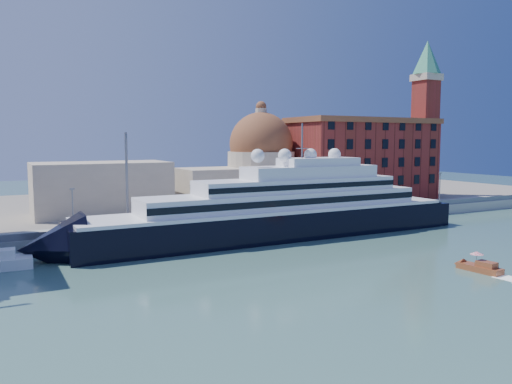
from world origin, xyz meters
TOP-DOWN VIEW (x-y plane):
  - ground at (0.00, 0.00)m, footprint 400.00×400.00m
  - quay at (0.00, 34.00)m, footprint 180.00×10.00m
  - land at (0.00, 75.00)m, footprint 260.00×72.00m
  - quay_fence at (0.00, 29.50)m, footprint 180.00×0.10m
  - superyacht at (3.95, 23.00)m, footprint 87.52×12.13m
  - water_taxi at (19.96, -12.87)m, footprint 2.76×6.55m
  - warehouse at (52.00, 52.00)m, footprint 43.00×19.00m
  - campanile at (76.00, 52.00)m, footprint 8.40×8.40m
  - church at (6.39, 57.72)m, footprint 66.00×18.00m
  - lamp_posts at (-12.67, 32.27)m, footprint 120.80×2.40m

SIDE VIEW (x-z plane):
  - ground at x=0.00m, z-range 0.00..0.00m
  - water_taxi at x=19.96m, z-range -0.79..2.24m
  - land at x=0.00m, z-range 0.00..2.00m
  - quay at x=0.00m, z-range 0.00..2.50m
  - quay_fence at x=0.00m, z-range 2.50..3.70m
  - superyacht at x=3.95m, z-range -8.56..17.59m
  - lamp_posts at x=-12.67m, z-range 0.84..18.84m
  - church at x=6.39m, z-range -1.84..23.66m
  - warehouse at x=52.00m, z-range 2.16..25.41m
  - campanile at x=76.00m, z-range 5.26..52.26m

